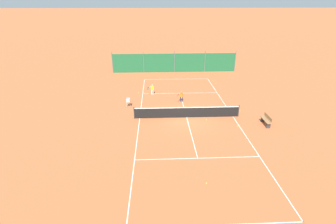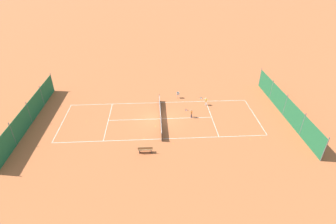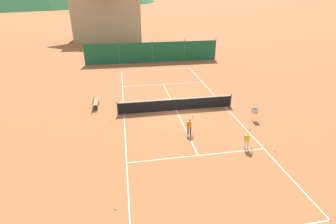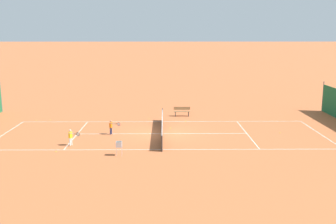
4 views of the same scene
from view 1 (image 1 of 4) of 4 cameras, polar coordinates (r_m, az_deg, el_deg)
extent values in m
plane|color=#B25B33|center=(22.97, 4.08, -1.18)|extent=(600.00, 600.00, 0.00)
cube|color=white|center=(34.09, 1.81, 7.17)|extent=(8.25, 0.05, 0.01)
cube|color=white|center=(23.79, 13.94, -0.94)|extent=(0.05, 23.85, 0.01)
cube|color=white|center=(22.86, -6.18, -1.37)|extent=(0.05, 23.85, 0.01)
cube|color=white|center=(17.41, 6.49, -9.96)|extent=(8.20, 0.05, 0.01)
cube|color=white|center=(28.87, 2.64, 4.12)|extent=(8.20, 0.05, 0.01)
cube|color=white|center=(22.97, 4.08, -1.17)|extent=(0.05, 12.80, 0.01)
cylinder|color=#2D2D2D|center=(23.71, 15.10, 0.24)|extent=(0.08, 0.08, 1.06)
cylinder|color=#2D2D2D|center=(22.68, -7.38, -0.18)|extent=(0.08, 0.08, 1.06)
cube|color=black|center=(22.78, 4.11, -0.14)|extent=(9.10, 0.02, 0.91)
cube|color=white|center=(22.60, 4.14, 0.97)|extent=(9.10, 0.04, 0.06)
cube|color=#1E6038|center=(37.25, 1.40, 10.64)|extent=(17.20, 0.04, 2.60)
cylinder|color=#59595E|center=(38.78, 14.41, 10.66)|extent=(0.08, 0.08, 2.90)
cylinder|color=#59595E|center=(37.76, 8.04, 10.83)|extent=(0.08, 0.08, 2.90)
cylinder|color=#59595E|center=(37.21, 1.40, 10.86)|extent=(0.08, 0.08, 2.90)
cylinder|color=#59595E|center=(37.16, -5.35, 10.75)|extent=(0.08, 0.08, 2.90)
cylinder|color=#59595E|center=(37.60, -12.02, 10.50)|extent=(0.08, 0.08, 2.90)
cylinder|color=#23284C|center=(26.38, 3.09, 2.78)|extent=(0.09, 0.09, 0.51)
cylinder|color=#23284C|center=(26.41, 2.75, 2.82)|extent=(0.09, 0.09, 0.51)
cube|color=orange|center=(26.24, 2.94, 3.72)|extent=(0.28, 0.21, 0.39)
sphere|color=#A37556|center=(26.14, 2.95, 4.34)|extent=(0.16, 0.16, 0.16)
cylinder|color=#A37556|center=(26.21, 3.27, 3.69)|extent=(0.06, 0.06, 0.39)
cylinder|color=#A37556|center=(26.04, 2.52, 3.94)|extent=(0.18, 0.39, 0.06)
cylinder|color=black|center=(25.77, 2.37, 3.73)|extent=(0.08, 0.18, 0.03)
torus|color=red|center=(25.56, 2.25, 3.56)|extent=(0.11, 0.28, 0.28)
cylinder|color=silver|center=(25.56, 2.25, 3.56)|extent=(0.08, 0.24, 0.25)
cylinder|color=white|center=(28.44, -3.27, 4.34)|extent=(0.09, 0.09, 0.52)
cylinder|color=white|center=(28.50, -3.58, 4.38)|extent=(0.09, 0.09, 0.52)
cube|color=yellow|center=(28.32, -3.45, 5.24)|extent=(0.29, 0.23, 0.40)
sphere|color=beige|center=(28.23, -3.46, 5.83)|extent=(0.16, 0.16, 0.16)
cylinder|color=beige|center=(28.26, -3.15, 5.21)|extent=(0.06, 0.06, 0.40)
cylinder|color=beige|center=(28.16, -3.92, 5.46)|extent=(0.21, 0.39, 0.06)
cylinder|color=black|center=(27.90, -4.16, 5.29)|extent=(0.10, 0.18, 0.03)
torus|color=black|center=(27.70, -4.36, 5.14)|extent=(0.13, 0.27, 0.28)
cylinder|color=silver|center=(27.70, -4.36, 5.14)|extent=(0.10, 0.23, 0.25)
sphere|color=#CCE033|center=(22.05, 14.96, -2.97)|extent=(0.07, 0.07, 0.07)
sphere|color=#CCE033|center=(25.10, 15.38, 0.29)|extent=(0.07, 0.07, 0.07)
sphere|color=#CCE033|center=(32.74, 10.37, 6.16)|extent=(0.07, 0.07, 0.07)
sphere|color=#CCE033|center=(33.86, 9.74, 6.78)|extent=(0.07, 0.07, 0.07)
sphere|color=#CCE033|center=(15.38, 8.38, -15.06)|extent=(0.07, 0.07, 0.07)
sphere|color=#CCE033|center=(22.63, 8.35, -1.68)|extent=(0.07, 0.07, 0.07)
sphere|color=#CCE033|center=(29.16, -6.48, 4.24)|extent=(0.07, 0.07, 0.07)
cylinder|color=#B7B7BC|center=(25.43, -8.20, 1.81)|extent=(0.02, 0.02, 0.55)
cylinder|color=#B7B7BC|center=(25.47, -8.96, 1.80)|extent=(0.02, 0.02, 0.55)
cylinder|color=#B7B7BC|center=(25.12, -8.27, 1.53)|extent=(0.02, 0.02, 0.55)
cylinder|color=#B7B7BC|center=(25.15, -9.04, 1.51)|extent=(0.02, 0.02, 0.55)
cube|color=#B7B7BC|center=(25.19, -8.65, 2.26)|extent=(0.34, 0.34, 0.02)
cube|color=#B7B7BC|center=(25.29, -8.64, 2.74)|extent=(0.34, 0.02, 0.34)
cube|color=#B7B7BC|center=(24.97, -8.71, 2.47)|extent=(0.34, 0.02, 0.34)
cube|color=#B7B7BC|center=(25.11, -8.29, 2.61)|extent=(0.02, 0.34, 0.34)
cube|color=#B7B7BC|center=(25.15, -9.06, 2.60)|extent=(0.02, 0.34, 0.34)
sphere|color=#CCE033|center=(25.08, -8.62, 2.26)|extent=(0.07, 0.07, 0.07)
sphere|color=#CCE033|center=(25.29, -8.65, 2.45)|extent=(0.07, 0.07, 0.07)
sphere|color=#CCE033|center=(25.17, -8.43, 2.36)|extent=(0.07, 0.07, 0.07)
sphere|color=#CCE033|center=(25.20, -8.94, 2.35)|extent=(0.07, 0.07, 0.07)
sphere|color=#CCE033|center=(25.25, -8.39, 2.43)|extent=(0.07, 0.07, 0.07)
sphere|color=#CCE033|center=(25.24, -8.54, 2.41)|extent=(0.07, 0.07, 0.07)
sphere|color=#CCE033|center=(25.19, -8.76, 2.49)|extent=(0.07, 0.07, 0.07)
sphere|color=#CCE033|center=(25.17, -8.74, 2.47)|extent=(0.07, 0.07, 0.07)
sphere|color=#CCE033|center=(25.07, -8.44, 2.40)|extent=(0.07, 0.07, 0.07)
sphere|color=#CCE033|center=(25.10, -8.84, 2.40)|extent=(0.07, 0.07, 0.07)
sphere|color=#CCE033|center=(25.08, -8.63, 2.40)|extent=(0.07, 0.07, 0.07)
sphere|color=#CCE033|center=(25.24, -8.81, 2.53)|extent=(0.07, 0.07, 0.07)
sphere|color=#CCE033|center=(25.05, -8.70, 2.51)|extent=(0.07, 0.07, 0.07)
cube|color=olive|center=(22.84, 20.53, -1.63)|extent=(0.36, 1.50, 0.05)
cube|color=olive|center=(22.81, 21.00, -1.03)|extent=(0.04, 1.50, 0.28)
cube|color=#333338|center=(22.44, 21.02, -2.79)|extent=(0.32, 0.06, 0.44)
cube|color=#333338|center=(23.43, 19.92, -1.50)|extent=(0.32, 0.06, 0.44)
camera|label=2|loc=(36.82, 60.25, 25.57)|focal=28.00mm
camera|label=3|loc=(39.82, 7.25, 22.02)|focal=28.00mm
camera|label=4|loc=(33.29, -55.57, 10.05)|focal=42.00mm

